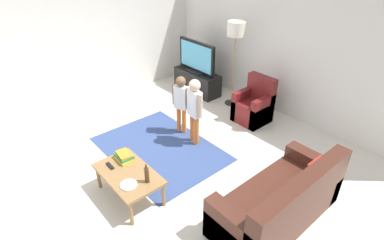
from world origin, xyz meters
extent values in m
plane|color=beige|center=(0.00, 0.00, 0.00)|extent=(7.80, 7.80, 0.00)
cube|color=silver|center=(0.00, 3.00, 1.35)|extent=(6.00, 0.12, 2.70)
cube|color=silver|center=(-3.00, 0.00, 1.35)|extent=(0.12, 6.00, 2.70)
cube|color=#33477A|center=(-0.45, 0.25, 0.00)|extent=(2.20, 1.60, 0.01)
cube|color=black|center=(-1.79, 2.30, 0.25)|extent=(1.20, 0.44, 0.50)
cube|color=black|center=(-1.79, 2.25, 0.10)|extent=(1.10, 0.32, 0.03)
cube|color=black|center=(-1.79, 2.28, 0.52)|extent=(0.44, 0.28, 0.03)
cube|color=black|center=(-1.79, 2.28, 0.87)|extent=(1.10, 0.07, 0.68)
cube|color=#59B2D8|center=(-1.79, 2.24, 0.87)|extent=(1.00, 0.01, 0.58)
cube|color=#472319|center=(1.75, 0.51, 0.21)|extent=(0.80, 1.80, 0.42)
cube|color=#472319|center=(2.05, 0.51, 0.43)|extent=(0.20, 1.80, 0.86)
cube|color=#472319|center=(1.75, -0.29, 0.30)|extent=(0.80, 0.20, 0.60)
cube|color=#472319|center=(1.75, 1.31, 0.30)|extent=(0.80, 0.20, 0.60)
cube|color=#B22823|center=(1.90, 1.06, 0.56)|extent=(0.10, 0.32, 0.32)
cube|color=maroon|center=(-0.04, 2.20, 0.21)|extent=(0.60, 0.60, 0.42)
cube|color=maroon|center=(-0.04, 2.42, 0.45)|extent=(0.60, 0.16, 0.90)
cube|color=maroon|center=(-0.28, 2.20, 0.30)|extent=(0.12, 0.60, 0.60)
cube|color=maroon|center=(0.20, 2.20, 0.30)|extent=(0.12, 0.60, 0.60)
cylinder|color=#262626|center=(-0.82, 2.45, 0.01)|extent=(0.28, 0.28, 0.02)
cylinder|color=#99844C|center=(-0.82, 2.45, 0.76)|extent=(0.03, 0.03, 1.50)
cylinder|color=silver|center=(-0.82, 2.45, 1.64)|extent=(0.36, 0.36, 0.28)
cylinder|color=orange|center=(-0.70, 0.88, 0.25)|extent=(0.08, 0.08, 0.50)
cylinder|color=orange|center=(-0.58, 0.91, 0.25)|extent=(0.08, 0.08, 0.50)
cube|color=white|center=(-0.64, 0.89, 0.72)|extent=(0.27, 0.19, 0.43)
sphere|color=brown|center=(-0.64, 0.89, 1.02)|extent=(0.18, 0.18, 0.18)
cylinder|color=brown|center=(-0.79, 0.85, 0.74)|extent=(0.07, 0.07, 0.39)
cylinder|color=brown|center=(-0.49, 0.94, 0.74)|extent=(0.07, 0.07, 0.39)
cylinder|color=orange|center=(-0.28, 0.85, 0.27)|extent=(0.09, 0.09, 0.55)
cylinder|color=orange|center=(-0.15, 0.84, 0.27)|extent=(0.09, 0.09, 0.55)
cube|color=white|center=(-0.22, 0.85, 0.78)|extent=(0.28, 0.18, 0.47)
sphere|color=beige|center=(-0.22, 0.85, 1.11)|extent=(0.19, 0.19, 0.19)
cylinder|color=beige|center=(-0.38, 0.87, 0.80)|extent=(0.07, 0.07, 0.42)
cylinder|color=beige|center=(-0.05, 0.82, 0.80)|extent=(0.07, 0.07, 0.42)
cube|color=olive|center=(0.20, -0.71, 0.40)|extent=(1.00, 0.60, 0.04)
cylinder|color=olive|center=(-0.25, -0.96, 0.19)|extent=(0.05, 0.05, 0.38)
cylinder|color=olive|center=(0.65, -0.96, 0.19)|extent=(0.05, 0.05, 0.38)
cylinder|color=olive|center=(-0.25, -0.46, 0.19)|extent=(0.05, 0.05, 0.38)
cylinder|color=olive|center=(0.65, -0.46, 0.19)|extent=(0.05, 0.05, 0.38)
cube|color=yellow|center=(-0.08, -0.61, 0.44)|extent=(0.26, 0.19, 0.04)
cube|color=#388C4C|center=(-0.10, -0.60, 0.48)|extent=(0.28, 0.21, 0.04)
cube|color=orange|center=(-0.09, -0.60, 0.51)|extent=(0.26, 0.19, 0.03)
cylinder|color=#4C3319|center=(0.52, -0.61, 0.53)|extent=(0.06, 0.06, 0.22)
cylinder|color=#4C3319|center=(0.52, -0.61, 0.67)|extent=(0.02, 0.02, 0.06)
cube|color=black|center=(-0.08, -0.83, 0.43)|extent=(0.17, 0.05, 0.02)
cylinder|color=white|center=(0.42, -0.83, 0.43)|extent=(0.22, 0.22, 0.02)
cube|color=silver|center=(0.44, -0.83, 0.44)|extent=(0.15, 0.03, 0.01)
camera|label=1|loc=(3.18, -2.13, 3.13)|focal=28.54mm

